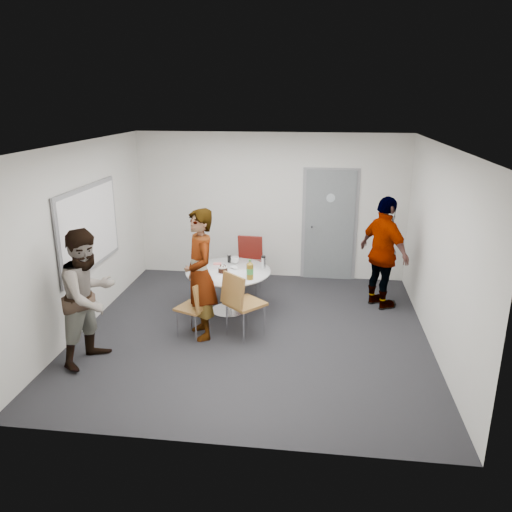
# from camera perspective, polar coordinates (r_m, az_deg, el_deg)

# --- Properties ---
(floor) EXTENTS (5.00, 5.00, 0.00)m
(floor) POSITION_cam_1_polar(r_m,az_deg,el_deg) (7.40, -0.35, -8.71)
(floor) COLOR black
(floor) RESTS_ON ground
(ceiling) EXTENTS (5.00, 5.00, 0.00)m
(ceiling) POSITION_cam_1_polar(r_m,az_deg,el_deg) (6.65, -0.39, 12.60)
(ceiling) COLOR silver
(ceiling) RESTS_ON wall_back
(wall_back) EXTENTS (5.00, 0.00, 5.00)m
(wall_back) POSITION_cam_1_polar(r_m,az_deg,el_deg) (9.31, 1.67, 5.67)
(wall_back) COLOR silver
(wall_back) RESTS_ON floor
(wall_left) EXTENTS (0.00, 5.00, 5.00)m
(wall_left) POSITION_cam_1_polar(r_m,az_deg,el_deg) (7.63, -19.32, 1.96)
(wall_left) COLOR silver
(wall_left) RESTS_ON floor
(wall_right) EXTENTS (0.00, 5.00, 5.00)m
(wall_right) POSITION_cam_1_polar(r_m,az_deg,el_deg) (7.04, 20.25, 0.57)
(wall_right) COLOR silver
(wall_right) RESTS_ON floor
(wall_front) EXTENTS (5.00, 0.00, 5.00)m
(wall_front) POSITION_cam_1_polar(r_m,az_deg,el_deg) (4.59, -4.52, -7.38)
(wall_front) COLOR silver
(wall_front) RESTS_ON floor
(door) EXTENTS (1.02, 0.17, 2.12)m
(door) POSITION_cam_1_polar(r_m,az_deg,el_deg) (9.33, 8.39, 3.47)
(door) COLOR slate
(door) RESTS_ON wall_back
(whiteboard) EXTENTS (0.04, 1.90, 1.25)m
(whiteboard) POSITION_cam_1_polar(r_m,az_deg,el_deg) (7.77, -18.50, 3.07)
(whiteboard) COLOR gray
(whiteboard) RESTS_ON wall_left
(table) EXTENTS (1.33, 1.33, 1.01)m
(table) POSITION_cam_1_polar(r_m,az_deg,el_deg) (7.86, -3.01, -2.31)
(table) COLOR white
(table) RESTS_ON floor
(chair_near_left) EXTENTS (0.56, 0.53, 0.85)m
(chair_near_left) POSITION_cam_1_polar(r_m,az_deg,el_deg) (7.11, -6.71, -5.42)
(chair_near_left) COLOR brown
(chair_near_left) RESTS_ON floor
(chair_near_right) EXTENTS (0.68, 0.68, 0.98)m
(chair_near_right) POSITION_cam_1_polar(r_m,az_deg,el_deg) (7.00, -1.88, -4.89)
(chair_near_right) COLOR brown
(chair_near_right) RESTS_ON floor
(chair_far) EXTENTS (0.49, 0.53, 0.96)m
(chair_far) POSITION_cam_1_polar(r_m,az_deg,el_deg) (8.78, -0.82, -0.21)
(chair_far) COLOR maroon
(chair_far) RESTS_ON floor
(person_main) EXTENTS (0.71, 0.81, 1.86)m
(person_main) POSITION_cam_1_polar(r_m,az_deg,el_deg) (6.99, -6.40, -2.12)
(person_main) COLOR #A5C6EA
(person_main) RESTS_ON floor
(person_left) EXTENTS (0.92, 1.04, 1.78)m
(person_left) POSITION_cam_1_polar(r_m,az_deg,el_deg) (6.65, -18.55, -4.44)
(person_left) COLOR white
(person_left) RESTS_ON floor
(person_right) EXTENTS (0.97, 1.14, 1.83)m
(person_right) POSITION_cam_1_polar(r_m,az_deg,el_deg) (8.21, 14.41, 0.32)
(person_right) COLOR black
(person_right) RESTS_ON floor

